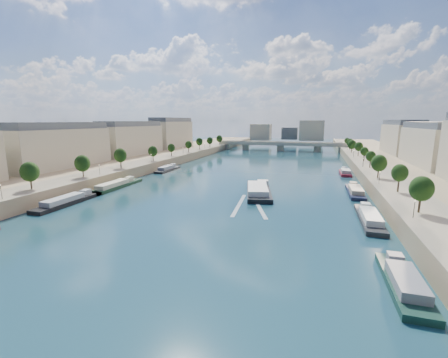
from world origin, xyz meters
The scene contains 16 objects.
ground centered at (0.00, 100.00, 0.00)m, with size 700.00×700.00×0.00m, color #0D2E3B.
quay_left centered at (-72.00, 100.00, 2.50)m, with size 44.00×520.00×5.00m, color #9E8460.
quay_right centered at (72.00, 100.00, 2.50)m, with size 44.00×520.00×5.00m, color #9E8460.
pave_left centered at (-57.00, 100.00, 5.05)m, with size 14.00×520.00×0.10m, color gray.
pave_right centered at (57.00, 100.00, 5.05)m, with size 14.00×520.00×0.10m, color gray.
trees_left centered at (-55.00, 102.00, 10.48)m, with size 4.80×268.80×8.26m.
trees_right centered at (55.00, 110.00, 10.48)m, with size 4.80×268.80×8.26m.
lamps_left centered at (-52.50, 90.00, 7.78)m, with size 0.36×200.36×4.28m.
lamps_right centered at (52.50, 105.00, 7.78)m, with size 0.36×200.36×4.28m.
buildings_left centered at (-85.00, 112.00, 16.45)m, with size 16.00×226.00×23.20m.
skyline centered at (3.19, 319.52, 14.66)m, with size 79.00×42.00×22.00m.
bridge centered at (0.00, 243.61, 5.08)m, with size 112.00×12.00×8.15m.
tour_barge centered at (11.17, 77.83, 1.15)m, with size 14.65×30.63×4.00m.
wake centered at (11.17, 61.27, 0.02)m, with size 13.18×25.99×0.04m.
moored_barges_left centered at (-45.50, 43.54, 0.84)m, with size 5.00×160.68×3.60m.
moored_barges_right centered at (45.50, 53.71, 0.84)m, with size 5.00×167.42×3.60m.
Camera 1 is at (30.71, -29.19, 26.59)m, focal length 24.00 mm.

